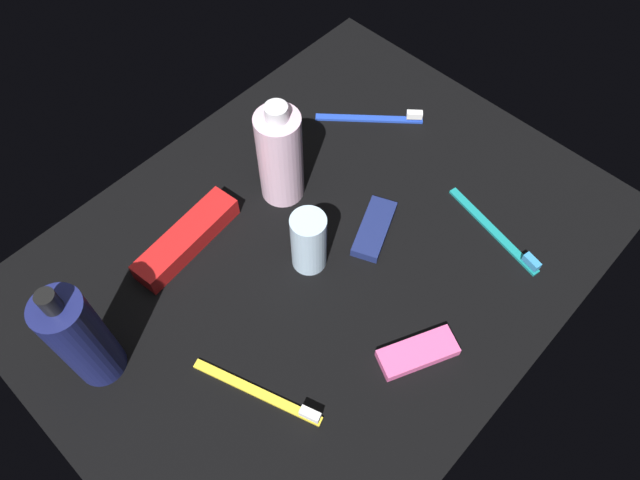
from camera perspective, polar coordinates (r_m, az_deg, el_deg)
The scene contains 10 objects.
ground_plane at distance 86.72cm, azimuth 0.00°, elevation -1.26°, with size 84.00×64.00×1.20cm, color black.
lotion_bottle at distance 76.12cm, azimuth -22.04°, elevation -8.73°, with size 6.13×6.13×19.70cm.
bodywash_bottle at distance 86.15cm, azimuth -3.86°, elevation 8.07°, with size 6.60×6.60×18.01cm.
deodorant_stick at distance 80.96cm, azimuth -1.07°, elevation -0.18°, with size 4.97×4.97×10.32cm, color silver.
toothbrush_yellow at distance 77.11cm, azimuth -5.37°, elevation -14.60°, with size 6.83×17.46×2.10cm.
toothbrush_teal at distance 90.93cm, azimuth 16.80°, elevation 0.57°, with size 4.91×17.86×2.10cm.
toothbrush_blue at distance 101.97cm, azimuth 5.39°, elevation 11.68°, with size 12.71×14.38×2.10cm.
toothpaste_box_red at distance 87.57cm, azimuth -12.70°, elevation 0.13°, with size 17.60×4.40×3.20cm, color red.
snack_bar_pink at distance 79.52cm, azimuth 9.38°, elevation -10.65°, with size 10.40×4.00×1.50cm, color #E55999.
snack_bar_navy at distance 87.76cm, azimuth 5.25°, elevation 1.11°, with size 10.40×4.00×1.50cm, color navy.
Camera 1 is at (32.24, 30.57, 73.88)cm, focal length 33.26 mm.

